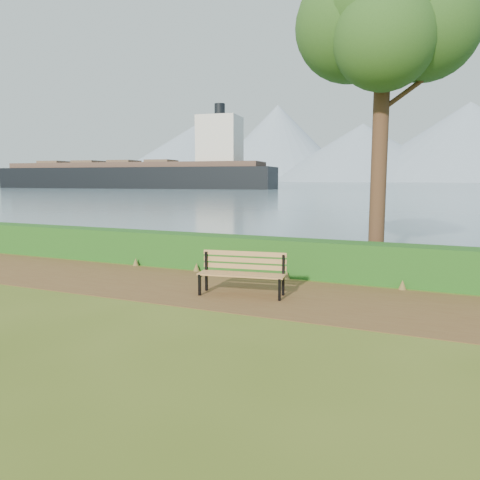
% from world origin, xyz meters
% --- Properties ---
extents(ground, '(140.00, 140.00, 0.00)m').
position_xyz_m(ground, '(0.00, 0.00, 0.00)').
color(ground, '#4B5C1A').
rests_on(ground, ground).
extents(path, '(40.00, 3.40, 0.01)m').
position_xyz_m(path, '(0.00, 0.30, 0.01)').
color(path, brown).
rests_on(path, ground).
extents(hedge, '(32.00, 0.85, 1.00)m').
position_xyz_m(hedge, '(0.00, 2.60, 0.50)').
color(hedge, '#1D4D16').
rests_on(hedge, ground).
extents(water, '(700.00, 510.00, 0.00)m').
position_xyz_m(water, '(0.00, 260.00, 0.01)').
color(water, '#496375').
rests_on(water, ground).
extents(mountains, '(585.00, 190.00, 70.00)m').
position_xyz_m(mountains, '(-9.17, 406.05, 27.70)').
color(mountains, '#7F93AA').
rests_on(mountains, ground).
extents(bench, '(2.02, 0.87, 0.98)m').
position_xyz_m(bench, '(1.18, 0.09, 0.57)').
color(bench, black).
rests_on(bench, ground).
extents(tree, '(4.96, 4.14, 9.54)m').
position_xyz_m(tree, '(3.55, 4.33, 7.09)').
color(tree, '#361F16').
rests_on(tree, ground).
extents(cargo_ship, '(78.13, 22.01, 23.44)m').
position_xyz_m(cargo_ship, '(-69.38, 95.94, 3.49)').
color(cargo_ship, black).
rests_on(cargo_ship, ground).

